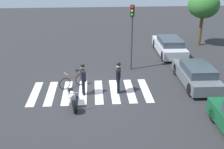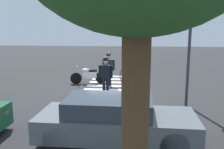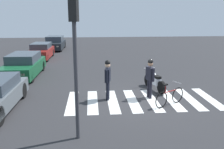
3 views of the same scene
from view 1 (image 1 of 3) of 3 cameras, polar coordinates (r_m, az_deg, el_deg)
ground_plane at (r=15.33m, az=-4.53°, el=-3.70°), size 60.00×60.00×0.00m
police_motorcycle at (r=13.84m, az=-8.55°, el=-4.89°), size 2.05×0.78×1.04m
leaning_bicycle at (r=15.87m, az=-8.31°, el=-1.35°), size 0.98×1.51×1.01m
officer_on_foot at (r=14.73m, az=1.38°, el=-0.15°), size 0.68×0.30×1.85m
officer_by_motorcycle at (r=14.62m, az=-6.21°, el=-0.46°), size 0.67×0.32×1.86m
crosswalk_stripes at (r=15.33m, az=-4.53°, el=-3.69°), size 3.02×6.75×0.01m
car_silver_sedan at (r=21.79m, az=12.09°, el=5.98°), size 4.72×1.91×1.34m
car_grey_coupe at (r=16.73m, az=17.49°, el=0.01°), size 4.39×1.84×1.29m
traffic_light_pole at (r=17.59m, az=4.27°, el=9.94°), size 0.35×0.29×4.33m
street_tree_near at (r=24.30m, az=18.97°, el=13.77°), size 2.58×2.58×4.57m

